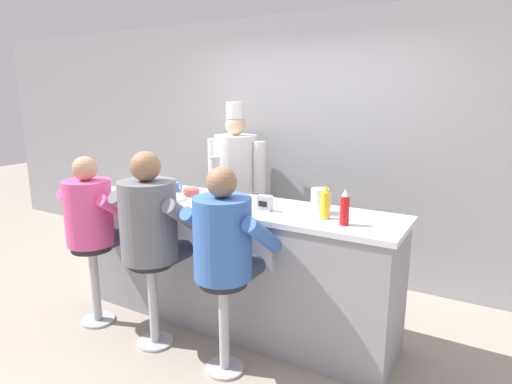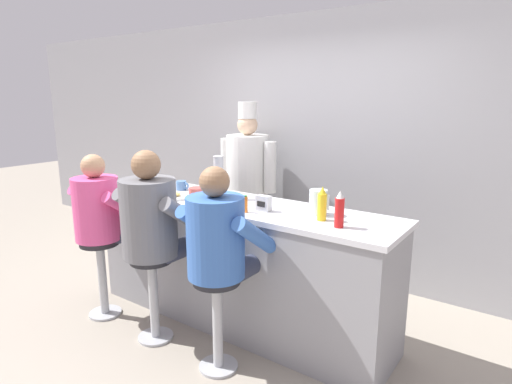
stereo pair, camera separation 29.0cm
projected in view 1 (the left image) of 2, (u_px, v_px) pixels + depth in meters
The scene contains 17 objects.
ground_plane at pixel (213, 339), 3.38m from camera, with size 20.00×20.00×0.00m, color #9E9384.
wall_back at pixel (306, 147), 4.53m from camera, with size 10.00×0.06×2.70m.
diner_counter at pixel (235, 264), 3.54m from camera, with size 2.69×0.65×1.04m.
ketchup_bottle_red at pixel (345, 208), 2.81m from camera, with size 0.06×0.06×0.24m.
mustard_bottle_yellow at pixel (325, 203), 2.96m from camera, with size 0.06×0.06×0.24m.
hot_sauce_bottle_orange at pixel (247, 204), 3.13m from camera, with size 0.03×0.03×0.13m.
water_pitcher_clear at pixel (320, 201), 3.11m from camera, with size 0.15×0.13×0.18m.
breakfast_plate at pixel (170, 198), 3.52m from camera, with size 0.27×0.27×0.05m.
cereal_bowl at pixel (192, 192), 3.66m from camera, with size 0.14×0.14×0.06m.
coffee_mug_white at pixel (220, 200), 3.34m from camera, with size 0.14×0.09×0.09m.
coffee_mug_blue at pixel (175, 187), 3.82m from camera, with size 0.14×0.09×0.08m.
cup_stack_steel at pixel (215, 178), 3.52m from camera, with size 0.09×0.09×0.35m.
napkin_dispenser_chrome at pixel (265, 203), 3.18m from camera, with size 0.11×0.07×0.12m.
diner_seated_pink at pixel (93, 218), 3.48m from camera, with size 0.57×0.56×1.42m.
diner_seated_grey at pixel (152, 225), 3.15m from camera, with size 0.63×0.62×1.50m.
diner_seated_blue at pixel (225, 244), 2.83m from camera, with size 0.59×0.58×1.44m.
cook_in_whites_near at pixel (236, 179), 4.63m from camera, with size 0.71×0.46×1.82m.
Camera 1 is at (1.82, -2.45, 1.88)m, focal length 30.00 mm.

